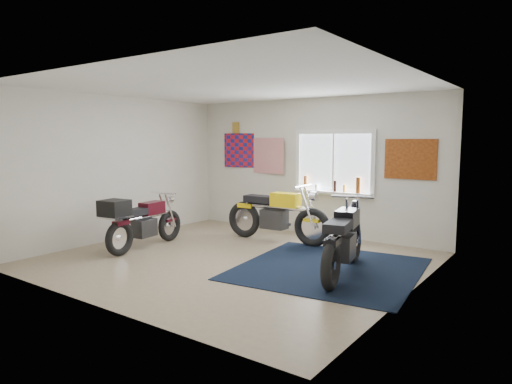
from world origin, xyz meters
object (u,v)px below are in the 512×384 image
Objects in this scene: navy_rug at (329,269)px; yellow_triumph at (276,216)px; maroon_tourer at (140,222)px; black_chrome_bike at (343,242)px.

yellow_triumph reaches higher than navy_rug.
maroon_tourer is at bearing -165.71° from navy_rug.
navy_rug is 0.57m from black_chrome_bike.
black_chrome_bike is at bearing -35.15° from yellow_triumph.
maroon_tourer is (-3.48, -0.66, 0.02)m from black_chrome_bike.
navy_rug is 1.26× the size of black_chrome_bike.
black_chrome_bike is at bearing -27.37° from navy_rug.
yellow_triumph is 1.05× the size of black_chrome_bike.
yellow_triumph is at bearing 45.07° from black_chrome_bike.
yellow_triumph is (-1.63, 1.08, 0.47)m from navy_rug.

